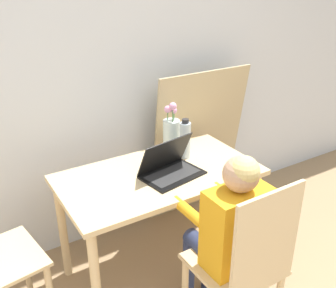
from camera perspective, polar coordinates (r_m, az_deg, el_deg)
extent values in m
cube|color=silver|center=(2.55, -8.72, 11.89)|extent=(6.40, 0.05, 2.50)
cube|color=#D6B784|center=(2.28, -1.30, -4.52)|extent=(1.15, 0.63, 0.03)
cylinder|color=#D6B784|center=(2.12, -10.40, -19.57)|extent=(0.05, 0.05, 0.68)
cylinder|color=#D6B784|center=(2.57, 12.24, -10.76)|extent=(0.05, 0.05, 0.68)
cylinder|color=#D6B784|center=(2.52, -15.02, -11.96)|extent=(0.05, 0.05, 0.68)
cylinder|color=#D6B784|center=(2.90, 5.13, -5.74)|extent=(0.05, 0.05, 0.68)
cube|color=#D6B784|center=(2.08, 9.42, -16.81)|extent=(0.40, 0.40, 0.02)
cube|color=#D6B784|center=(1.81, 14.08, -13.68)|extent=(0.38, 0.02, 0.51)
cylinder|color=#D6B784|center=(2.41, 9.49, -17.07)|extent=(0.04, 0.04, 0.43)
cylinder|color=#D6B784|center=(2.54, -20.00, -15.87)|extent=(0.04, 0.04, 0.43)
cube|color=orange|center=(1.94, 9.88, -11.95)|extent=(0.31, 0.18, 0.42)
sphere|color=tan|center=(1.78, 10.57, -4.33)|extent=(0.17, 0.17, 0.17)
sphere|color=#D8BC72|center=(1.76, 10.94, -3.92)|extent=(0.14, 0.14, 0.14)
cylinder|color=navy|center=(2.18, 8.44, -13.66)|extent=(0.09, 0.28, 0.09)
cylinder|color=navy|center=(2.11, 5.41, -15.01)|extent=(0.09, 0.28, 0.09)
cylinder|color=navy|center=(2.41, 5.86, -16.39)|extent=(0.07, 0.07, 0.45)
cylinder|color=navy|center=(2.35, 3.01, -17.65)|extent=(0.07, 0.07, 0.45)
cylinder|color=orange|center=(2.13, 8.89, -7.50)|extent=(0.06, 0.24, 0.06)
cylinder|color=orange|center=(1.99, 2.98, -9.76)|extent=(0.06, 0.24, 0.06)
cube|color=black|center=(2.24, 0.67, -4.53)|extent=(0.37, 0.28, 0.01)
cube|color=#2D2D2D|center=(2.24, 0.67, -4.39)|extent=(0.32, 0.21, 0.00)
cube|color=black|center=(2.23, -0.45, -1.51)|extent=(0.35, 0.15, 0.21)
cube|color=black|center=(2.23, -0.51, -1.45)|extent=(0.32, 0.13, 0.18)
cylinder|color=silver|center=(2.49, 0.50, 1.22)|extent=(0.11, 0.11, 0.21)
cylinder|color=#3D7A38|center=(2.49, 0.86, 2.45)|extent=(0.01, 0.01, 0.23)
sphere|color=#EA9EC6|center=(2.45, 0.88, 4.89)|extent=(0.04, 0.04, 0.04)
cylinder|color=#3D7A38|center=(2.48, -0.04, 2.47)|extent=(0.01, 0.01, 0.24)
sphere|color=#EA9EC6|center=(2.43, -0.04, 5.07)|extent=(0.05, 0.05, 0.05)
cylinder|color=#3D7A38|center=(2.44, 0.69, 2.55)|extent=(0.01, 0.01, 0.27)
sphere|color=#EA9EC6|center=(2.40, 0.71, 5.51)|extent=(0.05, 0.05, 0.05)
cylinder|color=silver|center=(2.41, 2.48, 0.56)|extent=(0.07, 0.07, 0.23)
cylinder|color=#262628|center=(2.36, 2.54, 3.34)|extent=(0.04, 0.04, 0.03)
cube|color=tan|center=(2.95, 4.37, -0.04)|extent=(0.76, 0.18, 1.15)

